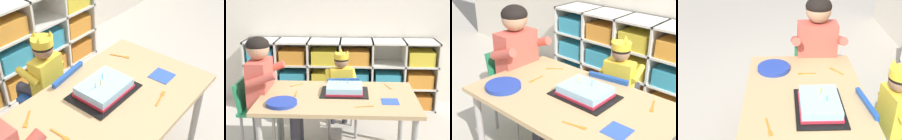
# 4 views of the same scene
# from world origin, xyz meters

# --- Properties ---
(activity_table) EXTENTS (1.25, 0.74, 0.59)m
(activity_table) POSITION_xyz_m (0.00, 0.00, 0.53)
(activity_table) COLOR tan
(activity_table) RESTS_ON ground
(classroom_chair_blue) EXTENTS (0.36, 0.40, 0.63)m
(classroom_chair_blue) POSITION_xyz_m (0.01, 0.47, 0.38)
(classroom_chair_blue) COLOR #1E4CA8
(classroom_chair_blue) RESTS_ON ground
(child_with_crown) EXTENTS (0.32, 0.32, 0.85)m
(child_with_crown) POSITION_xyz_m (-0.00, 0.57, 0.53)
(child_with_crown) COLOR yellow
(child_with_crown) RESTS_ON ground
(classroom_chair_adult_side) EXTENTS (0.35, 0.37, 0.67)m
(classroom_chair_adult_side) POSITION_xyz_m (-0.72, 0.14, 0.42)
(classroom_chair_adult_side) COLOR #238451
(classroom_chair_adult_side) RESTS_ON ground
(adult_helper_seated) EXTENTS (0.44, 0.41, 1.04)m
(adult_helper_seated) POSITION_xyz_m (-0.60, 0.14, 0.64)
(adult_helper_seated) COLOR #D15647
(adult_helper_seated) RESTS_ON ground
(birthday_cake_on_tray) EXTENTS (0.39, 0.28, 0.10)m
(birthday_cake_on_tray) POSITION_xyz_m (0.05, 0.07, 0.62)
(birthday_cake_on_tray) COLOR black
(birthday_cake_on_tray) RESTS_ON activity_table
(paper_plate_stack) EXTENTS (0.23, 0.23, 0.03)m
(paper_plate_stack) POSITION_xyz_m (-0.41, -0.20, 0.60)
(paper_plate_stack) COLOR #233DA3
(paper_plate_stack) RESTS_ON activity_table
(fork_scattered_mid_table) EXTENTS (0.14, 0.05, 0.00)m
(fork_scattered_mid_table) POSITION_xyz_m (0.21, -0.21, 0.59)
(fork_scattered_mid_table) COLOR orange
(fork_scattered_mid_table) RESTS_ON activity_table
(fork_near_cake_tray) EXTENTS (0.11, 0.09, 0.00)m
(fork_near_cake_tray) POSITION_xyz_m (-0.38, 0.24, 0.59)
(fork_near_cake_tray) COLOR orange
(fork_near_cake_tray) RESTS_ON activity_table
(fork_at_table_front_edge) EXTENTS (0.02, 0.13, 0.00)m
(fork_at_table_front_edge) POSITION_xyz_m (-0.35, 0.02, 0.59)
(fork_at_table_front_edge) COLOR orange
(fork_at_table_front_edge) RESTS_ON activity_table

